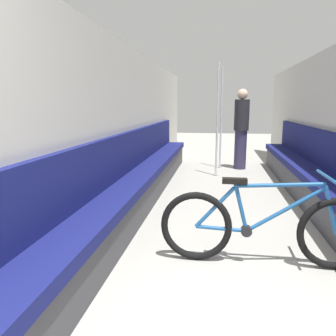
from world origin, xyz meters
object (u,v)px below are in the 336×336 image
object	(u,v)px
bench_seat_row_right	(321,186)
grab_pole_near	(217,122)
bicycle	(264,228)
grab_pole_far	(221,120)
passenger_standing	(241,128)
bench_seat_row_left	(141,180)

from	to	relation	value
bench_seat_row_right	grab_pole_near	xyz separation A→B (m)	(-1.31, 1.92, 0.68)
bicycle	grab_pole_far	distance (m)	4.34
passenger_standing	bicycle	bearing A→B (deg)	167.58
bench_seat_row_right	bicycle	world-z (taller)	bench_seat_row_right
bicycle	passenger_standing	xyz separation A→B (m)	(0.07, 4.24, 0.52)
bicycle	passenger_standing	bearing A→B (deg)	95.89
grab_pole_near	grab_pole_far	xyz separation A→B (m)	(0.07, 0.80, 0.00)
bench_seat_row_left	passenger_standing	distance (m)	3.11
passenger_standing	grab_pole_far	bearing A→B (deg)	73.71
grab_pole_far	bicycle	bearing A→B (deg)	-85.41
bench_seat_row_right	passenger_standing	distance (m)	2.86
bench_seat_row_left	passenger_standing	world-z (taller)	passenger_standing
bench_seat_row_right	grab_pole_far	world-z (taller)	grab_pole_far
bench_seat_row_right	grab_pole_near	distance (m)	2.42
grab_pole_near	bench_seat_row_left	bearing A→B (deg)	-117.31
bench_seat_row_left	bench_seat_row_right	world-z (taller)	same
grab_pole_near	bicycle	bearing A→B (deg)	-83.16
bicycle	grab_pole_near	bearing A→B (deg)	103.66
grab_pole_far	bench_seat_row_right	bearing A→B (deg)	-65.60
bench_seat_row_right	bicycle	bearing A→B (deg)	-119.81
bench_seat_row_right	grab_pole_far	distance (m)	3.06
bicycle	grab_pole_near	size ratio (longest dim) A/B	0.83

